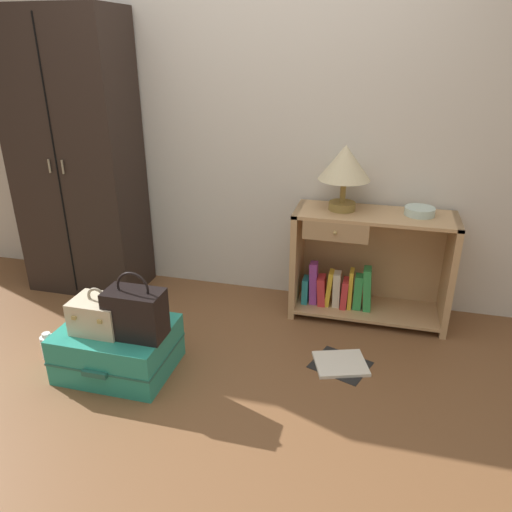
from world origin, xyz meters
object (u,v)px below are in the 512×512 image
at_px(suitcase_large, 118,348).
at_px(wardrobe, 77,159).
at_px(table_lamp, 345,165).
at_px(open_book_on_floor, 340,364).
at_px(handbag, 136,313).
at_px(bowl, 420,211).
at_px(train_case, 99,314).
at_px(bottle, 48,346).
at_px(bookshelf, 364,266).

bearing_deg(suitcase_large, wardrobe, 128.26).
bearing_deg(table_lamp, open_book_on_floor, -80.71).
distance_m(table_lamp, handbag, 1.53).
relative_size(bowl, handbag, 0.49).
bearing_deg(open_book_on_floor, train_case, -163.27).
relative_size(bowl, open_book_on_floor, 0.49).
bearing_deg(bottle, handbag, -3.25).
distance_m(table_lamp, suitcase_large, 1.73).
xyz_separation_m(wardrobe, table_lamp, (1.85, 0.05, 0.05)).
xyz_separation_m(suitcase_large, open_book_on_floor, (1.21, 0.35, -0.13)).
height_order(bookshelf, bowl, bowl).
height_order(table_lamp, train_case, table_lamp).
xyz_separation_m(bowl, suitcase_large, (-1.59, -1.00, -0.62)).
bearing_deg(bottle, suitcase_large, 0.71).
bearing_deg(bottle, table_lamp, 32.26).
bearing_deg(bowl, open_book_on_floor, -119.64).
bearing_deg(open_book_on_floor, suitcase_large, -164.04).
height_order(wardrobe, bowl, wardrobe).
bearing_deg(bookshelf, bowl, 3.42).
relative_size(wardrobe, suitcase_large, 3.17).
bearing_deg(suitcase_large, table_lamp, 41.57).
bearing_deg(bookshelf, wardrobe, -178.70).
height_order(table_lamp, bowl, table_lamp).
relative_size(bowl, train_case, 0.68).
height_order(wardrobe, bottle, wardrobe).
bearing_deg(table_lamp, bottle, -147.74).
bearing_deg(suitcase_large, bookshelf, 37.34).
bearing_deg(suitcase_large, open_book_on_floor, 15.96).
relative_size(table_lamp, train_case, 1.51).
height_order(suitcase_large, handbag, handbag).
xyz_separation_m(table_lamp, train_case, (-1.18, -1.02, -0.65)).
distance_m(bottle, open_book_on_floor, 1.71).
xyz_separation_m(bookshelf, open_book_on_floor, (-0.07, -0.63, -0.35)).
xyz_separation_m(bowl, handbag, (-1.43, -1.04, -0.35)).
relative_size(wardrobe, train_case, 7.12).
bearing_deg(train_case, wardrobe, 124.61).
bearing_deg(wardrobe, suitcase_large, -51.74).
height_order(table_lamp, bottle, table_lamp).
xyz_separation_m(table_lamp, bottle, (-1.57, -0.99, -0.94)).
distance_m(wardrobe, train_case, 1.33).
distance_m(suitcase_large, handbag, 0.32).
xyz_separation_m(bowl, open_book_on_floor, (-0.37, -0.65, -0.75)).
xyz_separation_m(train_case, handbag, (0.22, -0.00, 0.04)).
bearing_deg(wardrobe, table_lamp, 1.52).
distance_m(train_case, open_book_on_floor, 1.38).
bearing_deg(handbag, train_case, 179.22).
relative_size(train_case, bottle, 1.65).
xyz_separation_m(bookshelf, bowl, (0.30, 0.02, 0.40)).
distance_m(bookshelf, train_case, 1.69).
relative_size(bookshelf, handbag, 2.69).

